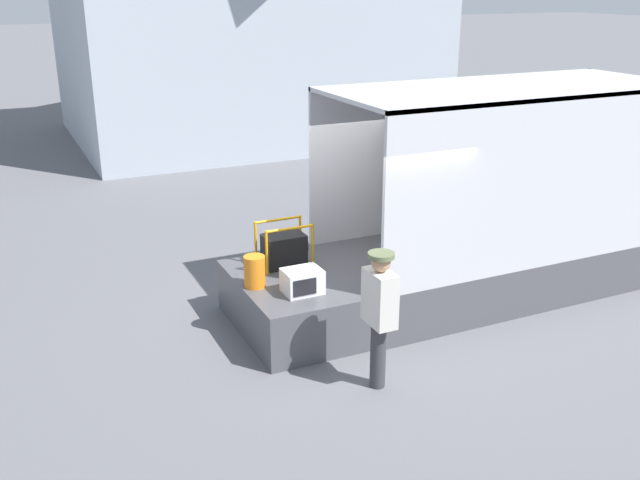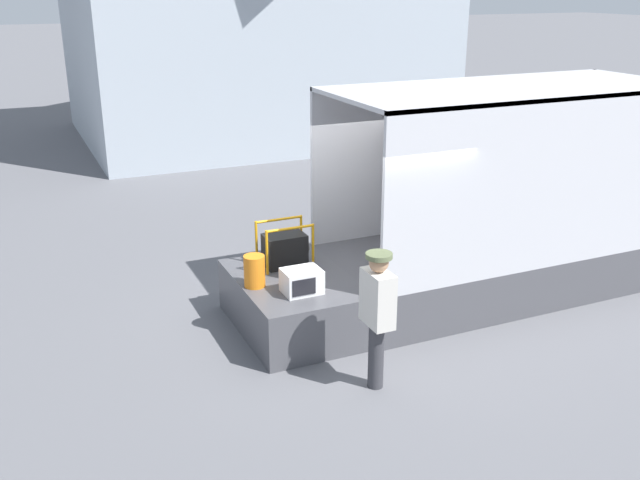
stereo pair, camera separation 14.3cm
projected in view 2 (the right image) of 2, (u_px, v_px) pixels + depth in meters
ground_plane at (342, 317)px, 9.90m from camera, size 160.00×160.00×0.00m
box_truck at (590, 213)px, 11.24m from camera, size 7.25×2.17×3.03m
tailgate_deck at (293, 303)px, 9.50m from camera, size 1.45×2.06×0.72m
microwave at (302, 281)px, 8.88m from camera, size 0.48×0.38×0.31m
portable_generator at (286, 249)px, 9.72m from camera, size 0.70×0.45×0.62m
orange_bucket at (254, 271)px, 9.05m from camera, size 0.27×0.27×0.41m
worker_person at (377, 307)px, 7.87m from camera, size 0.29×0.44×1.64m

